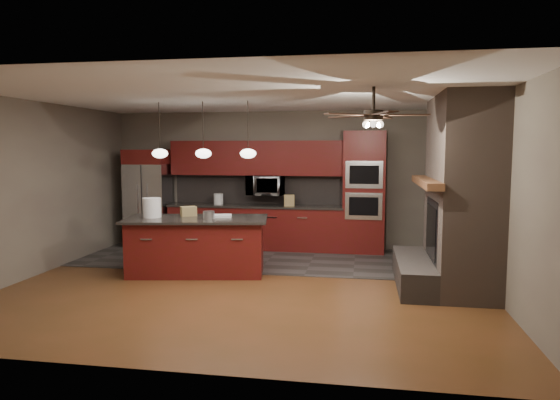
% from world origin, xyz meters
% --- Properties ---
extents(ground, '(7.00, 7.00, 0.00)m').
position_xyz_m(ground, '(0.00, 0.00, 0.00)').
color(ground, brown).
rests_on(ground, ground).
extents(ceiling, '(7.00, 6.00, 0.02)m').
position_xyz_m(ceiling, '(0.00, 0.00, 2.80)').
color(ceiling, white).
rests_on(ceiling, back_wall).
extents(back_wall, '(7.00, 0.02, 2.80)m').
position_xyz_m(back_wall, '(0.00, 3.00, 1.40)').
color(back_wall, '#716A5B').
rests_on(back_wall, ground).
extents(right_wall, '(0.02, 6.00, 2.80)m').
position_xyz_m(right_wall, '(3.50, 0.00, 1.40)').
color(right_wall, '#716A5B').
rests_on(right_wall, ground).
extents(left_wall, '(0.02, 6.00, 2.80)m').
position_xyz_m(left_wall, '(-3.50, 0.00, 1.40)').
color(left_wall, '#716A5B').
rests_on(left_wall, ground).
extents(slate_tile_patch, '(7.00, 2.40, 0.01)m').
position_xyz_m(slate_tile_patch, '(0.00, 1.80, 0.01)').
color(slate_tile_patch, '#383533').
rests_on(slate_tile_patch, ground).
extents(fireplace_column, '(1.30, 2.10, 2.80)m').
position_xyz_m(fireplace_column, '(3.04, 0.40, 1.30)').
color(fireplace_column, '#6C594D').
rests_on(fireplace_column, ground).
extents(back_cabinetry, '(3.59, 0.64, 2.20)m').
position_xyz_m(back_cabinetry, '(-0.48, 2.74, 0.89)').
color(back_cabinetry, '#5A1013').
rests_on(back_cabinetry, ground).
extents(oven_tower, '(0.80, 0.63, 2.38)m').
position_xyz_m(oven_tower, '(1.70, 2.69, 1.19)').
color(oven_tower, '#5A1013').
rests_on(oven_tower, ground).
extents(microwave, '(0.73, 0.41, 0.50)m').
position_xyz_m(microwave, '(-0.27, 2.75, 1.30)').
color(microwave, silver).
rests_on(microwave, back_cabinetry).
extents(refrigerator, '(0.86, 0.75, 2.02)m').
position_xyz_m(refrigerator, '(-2.73, 2.62, 1.01)').
color(refrigerator, silver).
rests_on(refrigerator, ground).
extents(kitchen_island, '(2.43, 1.41, 0.92)m').
position_xyz_m(kitchen_island, '(-0.98, 0.53, 0.46)').
color(kitchen_island, '#5A1013').
rests_on(kitchen_island, ground).
extents(white_bucket, '(0.34, 0.34, 0.32)m').
position_xyz_m(white_bucket, '(-1.71, 0.45, 1.08)').
color(white_bucket, white).
rests_on(white_bucket, kitchen_island).
extents(paint_can, '(0.26, 0.26, 0.12)m').
position_xyz_m(paint_can, '(-0.75, 0.47, 0.98)').
color(paint_can, '#B8B8BD').
rests_on(paint_can, kitchen_island).
extents(paint_tray, '(0.43, 0.34, 0.04)m').
position_xyz_m(paint_tray, '(-0.63, 0.69, 0.94)').
color(paint_tray, silver).
rests_on(paint_tray, kitchen_island).
extents(cardboard_box, '(0.31, 0.29, 0.16)m').
position_xyz_m(cardboard_box, '(-1.19, 0.73, 1.00)').
color(cardboard_box, olive).
rests_on(cardboard_box, kitchen_island).
extents(counter_bucket, '(0.22, 0.22, 0.22)m').
position_xyz_m(counter_bucket, '(-1.25, 2.70, 1.01)').
color(counter_bucket, white).
rests_on(counter_bucket, back_cabinetry).
extents(counter_box, '(0.23, 0.20, 0.22)m').
position_xyz_m(counter_box, '(0.23, 2.65, 1.01)').
color(counter_box, tan).
rests_on(counter_box, back_cabinetry).
extents(pendant_left, '(0.26, 0.26, 0.92)m').
position_xyz_m(pendant_left, '(-1.65, 0.70, 1.96)').
color(pendant_left, black).
rests_on(pendant_left, ceiling).
extents(pendant_center, '(0.26, 0.26, 0.92)m').
position_xyz_m(pendant_center, '(-0.90, 0.70, 1.96)').
color(pendant_center, black).
rests_on(pendant_center, ceiling).
extents(pendant_right, '(0.26, 0.26, 0.92)m').
position_xyz_m(pendant_right, '(-0.15, 0.70, 1.96)').
color(pendant_right, black).
rests_on(pendant_right, ceiling).
extents(ceiling_fan, '(1.27, 1.33, 0.41)m').
position_xyz_m(ceiling_fan, '(1.80, -0.80, 2.46)').
color(ceiling_fan, black).
rests_on(ceiling_fan, ceiling).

